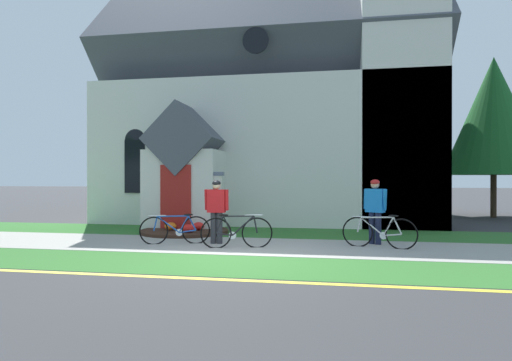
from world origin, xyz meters
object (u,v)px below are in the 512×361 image
object	(u,v)px
church_sign	(189,192)
bicycle_blue	(379,232)
bicycle_red	(175,229)
cyclist_in_white_jersey	(216,207)
bicycle_silver	(236,232)
roadside_conifer	(494,116)
cyclist_in_blue_jersey	(375,207)

from	to	relation	value
church_sign	bicycle_blue	xyz separation A→B (m)	(5.59, -2.30, -0.86)
bicycle_blue	bicycle_red	xyz separation A→B (m)	(-5.06, -0.26, -0.01)
church_sign	cyclist_in_white_jersey	world-z (taller)	church_sign
church_sign	cyclist_in_white_jersey	distance (m)	2.85
cyclist_in_white_jersey	bicycle_silver	bearing A→B (deg)	-40.17
church_sign	bicycle_red	size ratio (longest dim) A/B	1.33
bicycle_silver	roadside_conifer	distance (m)	14.05
bicycle_red	cyclist_in_blue_jersey	size ratio (longest dim) A/B	1.03
church_sign	roadside_conifer	size ratio (longest dim) A/B	0.33
church_sign	cyclist_in_white_jersey	xyz separation A→B (m)	(1.56, -2.36, -0.30)
bicycle_silver	bicycle_blue	xyz separation A→B (m)	(3.39, 0.60, -0.00)
roadside_conifer	cyclist_in_blue_jersey	bearing A→B (deg)	-123.06
bicycle_red	cyclist_in_white_jersey	world-z (taller)	cyclist_in_white_jersey
cyclist_in_white_jersey	roadside_conifer	world-z (taller)	roadside_conifer
cyclist_in_white_jersey	cyclist_in_blue_jersey	bearing A→B (deg)	8.86
cyclist_in_blue_jersey	church_sign	bearing A→B (deg)	162.52
cyclist_in_blue_jersey	roadside_conifer	xyz separation A→B (m)	(5.73, 8.81, 3.40)
bicycle_red	roadside_conifer	size ratio (longest dim) A/B	0.25
cyclist_in_white_jersey	roadside_conifer	bearing A→B (deg)	44.15
church_sign	cyclist_in_blue_jersey	bearing A→B (deg)	-17.48
cyclist_in_white_jersey	roadside_conifer	size ratio (longest dim) A/B	0.24
bicycle_silver	cyclist_in_white_jersey	distance (m)	1.01
cyclist_in_blue_jersey	roadside_conifer	world-z (taller)	roadside_conifer
bicycle_silver	roadside_conifer	bearing A→B (deg)	47.70
bicycle_red	church_sign	bearing A→B (deg)	101.64
roadside_conifer	bicycle_silver	bearing A→B (deg)	-132.30
bicycle_blue	bicycle_red	distance (m)	5.07
bicycle_blue	bicycle_red	bearing A→B (deg)	-177.01
cyclist_in_white_jersey	bicycle_blue	bearing A→B (deg)	0.88
bicycle_red	bicycle_blue	bearing A→B (deg)	2.99
bicycle_red	cyclist_in_white_jersey	xyz separation A→B (m)	(1.03, 0.20, 0.57)
bicycle_blue	cyclist_in_white_jersey	bearing A→B (deg)	-179.12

